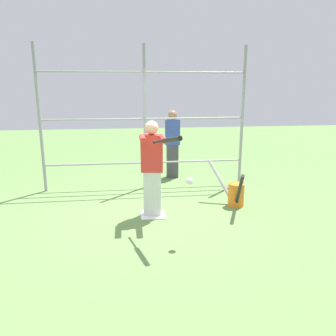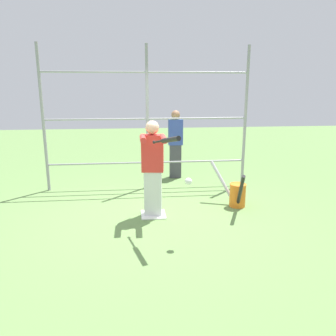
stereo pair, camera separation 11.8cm
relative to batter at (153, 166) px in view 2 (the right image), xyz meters
name	(u,v)px [view 2 (the right image)]	position (x,y,z in m)	size (l,w,h in m)	color
ground_plane	(153,215)	(0.00, -0.02, -0.85)	(24.00, 24.00, 0.00)	#608447
home_plate	(153,215)	(0.00, -0.02, -0.84)	(0.40, 0.40, 0.02)	white
fence_backstop	(147,119)	(0.00, -1.62, 0.60)	(4.17, 0.06, 2.90)	#939399
batter	(153,166)	(0.00, 0.00, 0.00)	(0.40, 0.56, 1.57)	silver
baseball_bat_swinging	(168,140)	(-0.16, 0.85, 0.55)	(0.31, 0.78, 0.22)	black
softball_in_flight	(188,181)	(-0.41, 1.01, 0.02)	(0.10, 0.10, 0.10)	white
bat_bucket	(237,194)	(-1.50, -0.27, -0.61)	(0.57, 1.10, 0.74)	orange
bystander_behind_fence	(175,143)	(-0.67, -2.33, -0.03)	(0.32, 0.20, 1.57)	#3F3F47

